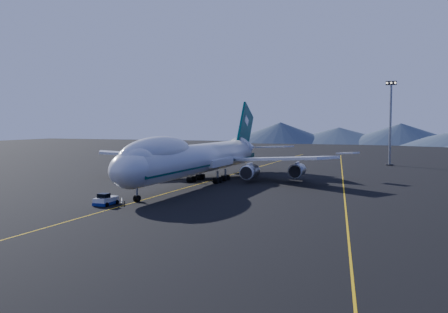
% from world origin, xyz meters
% --- Properties ---
extents(ground, '(500.00, 500.00, 0.00)m').
position_xyz_m(ground, '(0.00, 0.00, 0.00)').
color(ground, black).
rests_on(ground, ground).
extents(taxiway_line_main, '(0.25, 220.00, 0.01)m').
position_xyz_m(taxiway_line_main, '(0.00, 0.00, 0.01)').
color(taxiway_line_main, '#E2AC0D').
rests_on(taxiway_line_main, ground).
extents(taxiway_line_side, '(28.08, 198.09, 0.01)m').
position_xyz_m(taxiway_line_side, '(30.00, 10.00, 0.01)').
color(taxiway_line_side, '#E2AC0D').
rests_on(taxiway_line_side, ground).
extents(boeing_747, '(59.62, 72.43, 19.37)m').
position_xyz_m(boeing_747, '(0.00, 0.03, 5.81)').
color(boeing_747, silver).
rests_on(boeing_747, ground).
extents(pushback_tug, '(2.66, 4.57, 1.98)m').
position_xyz_m(pushback_tug, '(-3.00, -31.31, 0.62)').
color(pushback_tug, silver).
rests_on(pushback_tug, ground).
extents(floodlight_mast, '(3.28, 2.46, 26.58)m').
position_xyz_m(floodlight_mast, '(37.17, 65.61, 13.47)').
color(floodlight_mast, black).
rests_on(floodlight_mast, ground).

